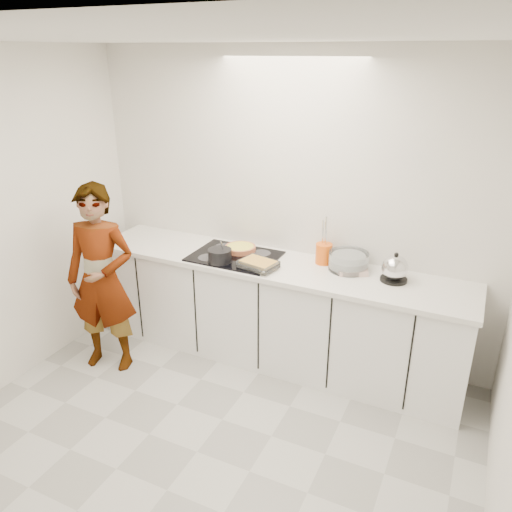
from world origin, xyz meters
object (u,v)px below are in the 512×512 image
at_px(hob, 235,256).
at_px(cook, 102,280).
at_px(tart_dish, 240,248).
at_px(kettle, 395,269).
at_px(saucepan, 220,256).
at_px(utensil_crock, 324,254).
at_px(mixing_bowl, 348,262).
at_px(baking_dish, 258,264).

bearing_deg(hob, cook, -142.78).
distance_m(tart_dish, kettle, 1.33).
distance_m(saucepan, utensil_crock, 0.85).
relative_size(tart_dish, kettle, 1.41).
bearing_deg(cook, kettle, 4.17).
bearing_deg(tart_dish, saucepan, -98.09).
bearing_deg(cook, mixing_bowl, 9.24).
xyz_separation_m(utensil_crock, cook, (-1.61, -0.87, -0.19)).
distance_m(kettle, cook, 2.34).
bearing_deg(baking_dish, utensil_crock, 37.74).
distance_m(saucepan, baking_dish, 0.34).
height_order(tart_dish, kettle, kettle).
relative_size(hob, kettle, 3.01).
relative_size(saucepan, baking_dish, 0.74).
bearing_deg(kettle, cook, -160.73).
relative_size(saucepan, utensil_crock, 1.44).
relative_size(saucepan, kettle, 1.02).
relative_size(mixing_bowl, cook, 0.26).
relative_size(saucepan, cook, 0.15).
relative_size(hob, saucepan, 2.96).
height_order(baking_dish, mixing_bowl, mixing_bowl).
bearing_deg(cook, saucepan, 15.70).
xyz_separation_m(tart_dish, kettle, (1.32, -0.02, 0.06)).
distance_m(baking_dish, utensil_crock, 0.55).
relative_size(utensil_crock, cook, 0.11).
xyz_separation_m(saucepan, cook, (-0.84, -0.50, -0.18)).
xyz_separation_m(kettle, cook, (-2.20, -0.77, -0.21)).
bearing_deg(cook, utensil_crock, 13.26).
relative_size(baking_dish, cook, 0.20).
bearing_deg(tart_dish, kettle, -0.76).
bearing_deg(mixing_bowl, hob, -170.63).
distance_m(hob, utensil_crock, 0.75).
relative_size(hob, mixing_bowl, 1.74).
bearing_deg(utensil_crock, kettle, -9.36).
bearing_deg(utensil_crock, cook, -151.64).
distance_m(baking_dish, cook, 1.29).
relative_size(baking_dish, kettle, 1.37).
distance_m(mixing_bowl, cook, 2.01).
height_order(hob, utensil_crock, utensil_crock).
height_order(mixing_bowl, utensil_crock, utensil_crock).
bearing_deg(cook, baking_dish, 9.25).
height_order(saucepan, utensil_crock, saucepan).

